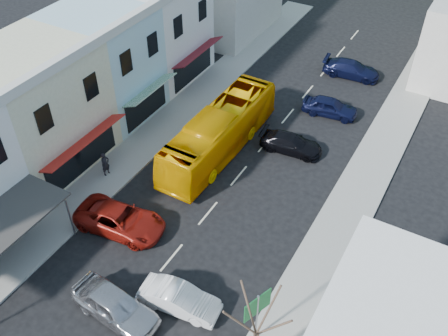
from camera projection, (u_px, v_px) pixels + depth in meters
ground at (171, 258)px, 28.23m from camera, size 120.00×120.00×0.00m
sidewalk_left at (164, 127)px, 37.53m from camera, size 3.00×52.00×0.15m
sidewalk_right at (357, 196)px, 31.92m from camera, size 3.00×52.00×0.15m
shopfront_row at (56, 96)px, 33.55m from camera, size 8.25×30.00×8.00m
bus at (220, 133)px, 34.49m from camera, size 2.63×11.63×3.10m
car_silver at (116, 307)px, 24.97m from camera, size 4.54×2.19×1.40m
car_white at (180, 299)px, 25.33m from camera, size 4.59×2.33×1.40m
car_red at (120, 220)px, 29.44m from camera, size 4.78×2.39×1.40m
car_black_near at (291, 143)px, 35.04m from camera, size 4.67×2.31×1.40m
car_navy_mid at (330, 107)px, 38.41m from camera, size 4.60×2.36×1.40m
car_navy_far at (351, 69)px, 42.77m from camera, size 4.67×2.29×1.40m
pedestrian_left at (105, 164)px, 32.83m from camera, size 0.48×0.65×1.70m
direction_sign at (257, 318)px, 23.27m from camera, size 1.24×1.72×3.56m
street_tree at (256, 334)px, 20.97m from camera, size 2.91×2.91×6.64m
traffic_signal at (424, 33)px, 43.86m from camera, size 0.58×1.06×5.09m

